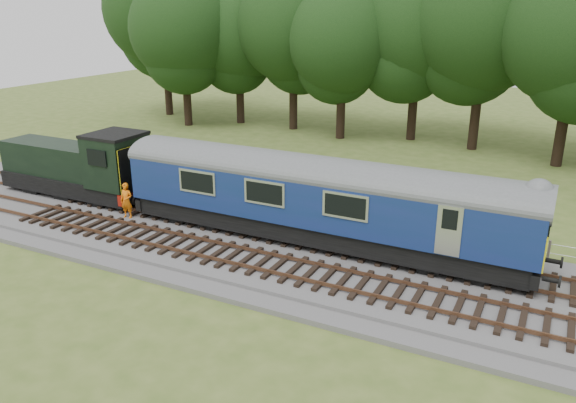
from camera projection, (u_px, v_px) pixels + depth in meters
The scene contains 9 objects.
ground at pixel (374, 277), 22.15m from camera, with size 120.00×120.00×0.00m, color #465D22.
ballast at pixel (375, 273), 22.09m from camera, with size 70.00×7.00×0.35m, color #4C4C4F.
track_north at pixel (386, 254), 23.19m from camera, with size 67.20×2.40×0.21m.
track_south at pixel (361, 284), 20.66m from camera, with size 67.20×2.40×0.21m.
fence at pixel (406, 237), 25.94m from camera, with size 64.00×0.12×1.00m, color #6B6054, non-canonical shape.
tree_line at pixel (472, 153), 40.67m from camera, with size 70.00×8.00×18.00m, color black, non-canonical shape.
dmu_railcar at pixel (318, 193), 23.80m from camera, with size 18.05×2.86×3.88m.
shunter_loco at pixel (79, 167), 29.94m from camera, with size 8.92×2.60×3.38m.
worker at pixel (126, 201), 27.09m from camera, with size 0.64×0.42×1.75m, color orange.
Camera 1 is at (5.95, -19.31, 10.14)m, focal length 35.00 mm.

